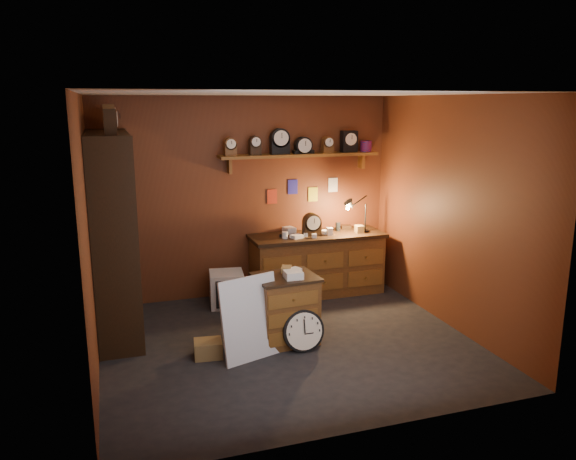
# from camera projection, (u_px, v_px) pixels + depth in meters

# --- Properties ---
(floor) EXTENTS (4.00, 4.00, 0.00)m
(floor) POSITION_uv_depth(u_px,v_px,m) (289.00, 343.00, 6.23)
(floor) COLOR black
(floor) RESTS_ON ground
(room_shell) EXTENTS (4.02, 3.62, 2.71)m
(room_shell) POSITION_uv_depth(u_px,v_px,m) (289.00, 188.00, 5.96)
(room_shell) COLOR brown
(room_shell) RESTS_ON ground
(shelving_unit) EXTENTS (0.47, 1.60, 2.58)m
(shelving_unit) POSITION_uv_depth(u_px,v_px,m) (110.00, 226.00, 6.31)
(shelving_unit) COLOR black
(shelving_unit) RESTS_ON ground
(workbench) EXTENTS (1.85, 0.66, 1.36)m
(workbench) POSITION_uv_depth(u_px,v_px,m) (317.00, 261.00, 7.76)
(workbench) COLOR brown
(workbench) RESTS_ON ground
(low_cabinet) EXTENTS (0.71, 0.61, 0.85)m
(low_cabinet) POSITION_uv_depth(u_px,v_px,m) (286.00, 306.00, 6.20)
(low_cabinet) COLOR brown
(low_cabinet) RESTS_ON ground
(big_round_clock) EXTENTS (0.46, 0.16, 0.46)m
(big_round_clock) POSITION_uv_depth(u_px,v_px,m) (303.00, 331.00, 6.01)
(big_round_clock) COLOR black
(big_round_clock) RESTS_ON ground
(white_panel) EXTENTS (0.69, 0.38, 0.88)m
(white_panel) POSITION_uv_depth(u_px,v_px,m) (251.00, 357.00, 5.90)
(white_panel) COLOR silver
(white_panel) RESTS_ON ground
(mini_fridge) EXTENTS (0.49, 0.51, 0.45)m
(mini_fridge) POSITION_uv_depth(u_px,v_px,m) (227.00, 289.00, 7.35)
(mini_fridge) COLOR silver
(mini_fridge) RESTS_ON ground
(floor_box_a) EXTENTS (0.31, 0.28, 0.18)m
(floor_box_a) POSITION_uv_depth(u_px,v_px,m) (208.00, 349.00, 5.89)
(floor_box_a) COLOR olive
(floor_box_a) RESTS_ON ground
(floor_box_b) EXTENTS (0.21, 0.24, 0.11)m
(floor_box_b) POSITION_uv_depth(u_px,v_px,m) (253.00, 338.00, 6.24)
(floor_box_b) COLOR white
(floor_box_b) RESTS_ON ground
(floor_box_c) EXTENTS (0.29, 0.26, 0.18)m
(floor_box_c) POSITION_uv_depth(u_px,v_px,m) (240.00, 308.00, 7.05)
(floor_box_c) COLOR olive
(floor_box_c) RESTS_ON ground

